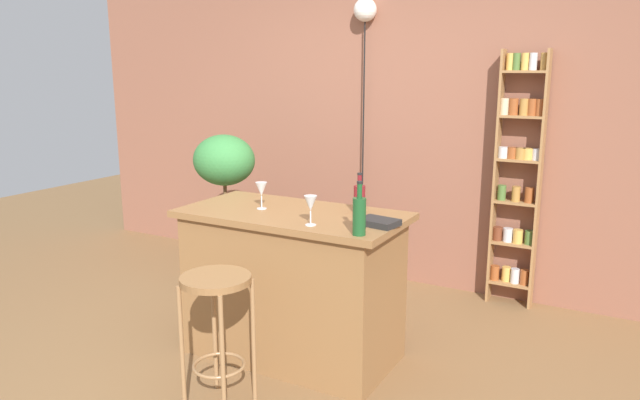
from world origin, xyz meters
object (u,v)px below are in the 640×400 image
at_px(plant_stool, 227,256).
at_px(bottle_olive_oil, 359,198).
at_px(bar_stool, 217,309).
at_px(potted_plant, 224,169).
at_px(wine_glass_center, 311,204).
at_px(cookbook, 378,222).
at_px(pendant_globe_light, 365,17).
at_px(bottle_vinegar, 359,215).
at_px(spice_shelf, 518,176).
at_px(wine_glass_left, 261,190).

bearing_deg(plant_stool, bottle_olive_oil, -23.81).
height_order(bar_stool, potted_plant, potted_plant).
xyz_separation_m(bar_stool, wine_glass_center, (0.29, 0.47, 0.49)).
bearing_deg(bottle_olive_oil, cookbook, -44.25).
relative_size(bar_stool, potted_plant, 0.92).
height_order(potted_plant, wine_glass_center, potted_plant).
bearing_deg(wine_glass_center, bottle_olive_oil, 73.77).
bearing_deg(potted_plant, plant_stool, 0.00).
height_order(bottle_olive_oil, pendant_globe_light, pendant_globe_light).
distance_m(bar_stool, bottle_vinegar, 0.88).
relative_size(spice_shelf, wine_glass_left, 11.52).
height_order(wine_glass_left, pendant_globe_light, pendant_globe_light).
bearing_deg(bottle_olive_oil, plant_stool, 156.19).
xyz_separation_m(spice_shelf, wine_glass_left, (-1.21, -1.54, 0.05)).
bearing_deg(wine_glass_center, pendant_globe_light, 106.04).
distance_m(potted_plant, pendant_globe_light, 1.65).
xyz_separation_m(bottle_olive_oil, wine_glass_center, (-0.11, -0.38, 0.03)).
height_order(bottle_vinegar, cookbook, bottle_vinegar).
distance_m(bar_stool, wine_glass_left, 0.84).
xyz_separation_m(potted_plant, wine_glass_left, (0.95, -0.86, 0.07)).
relative_size(bar_stool, wine_glass_center, 4.42).
height_order(spice_shelf, bottle_vinegar, spice_shelf).
distance_m(plant_stool, wine_glass_left, 1.52).
xyz_separation_m(spice_shelf, bottle_vinegar, (-0.44, -1.78, 0.04)).
height_order(plant_stool, pendant_globe_light, pendant_globe_light).
height_order(bottle_olive_oil, cookbook, bottle_olive_oil).
height_order(bottle_vinegar, bottle_olive_oil, bottle_vinegar).
bearing_deg(bottle_vinegar, wine_glass_center, 171.42).
distance_m(plant_stool, pendant_globe_light, 2.24).
distance_m(wine_glass_center, pendant_globe_light, 2.14).
bearing_deg(plant_stool, wine_glass_center, -36.79).
relative_size(bar_stool, cookbook, 3.45).
height_order(plant_stool, bottle_olive_oil, bottle_olive_oil).
height_order(bar_stool, wine_glass_center, wine_glass_center).
xyz_separation_m(bar_stool, cookbook, (0.61, 0.64, 0.39)).
relative_size(wine_glass_left, pendant_globe_light, 0.07).
bearing_deg(pendant_globe_light, bar_stool, -84.45).
relative_size(bottle_vinegar, bottle_olive_oil, 1.16).
relative_size(potted_plant, bottle_vinegar, 2.83).
xyz_separation_m(plant_stool, wine_glass_left, (0.95, -0.86, 0.81)).
height_order(spice_shelf, potted_plant, spice_shelf).
distance_m(plant_stool, wine_glass_center, 1.93).
relative_size(potted_plant, cookbook, 3.76).
distance_m(spice_shelf, pendant_globe_light, 1.72).
distance_m(bottle_olive_oil, wine_glass_left, 0.60).
bearing_deg(wine_glass_left, potted_plant, 137.97).
xyz_separation_m(plant_stool, bottle_vinegar, (1.72, -1.10, 0.80)).
height_order(spice_shelf, wine_glass_left, spice_shelf).
bearing_deg(bottle_vinegar, potted_plant, 147.41).
distance_m(potted_plant, bottle_olive_oil, 1.66).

